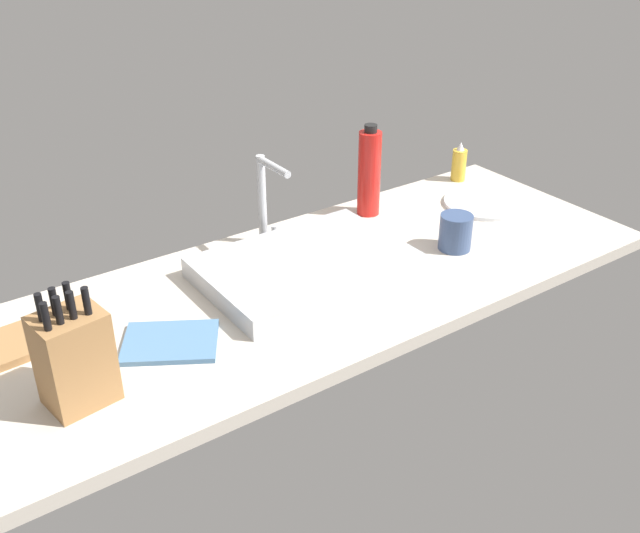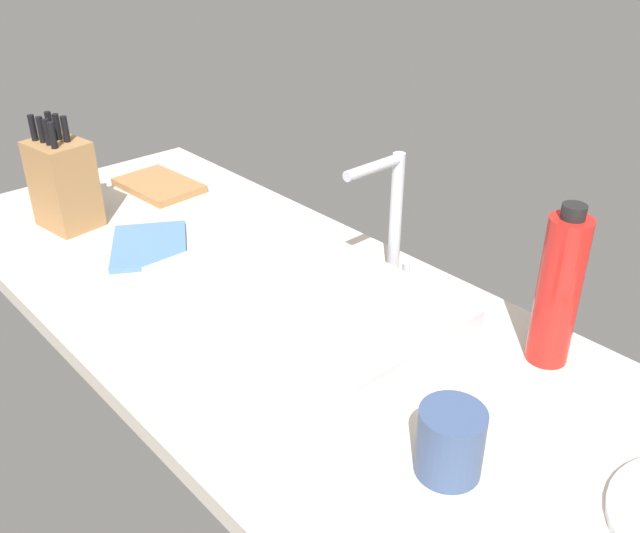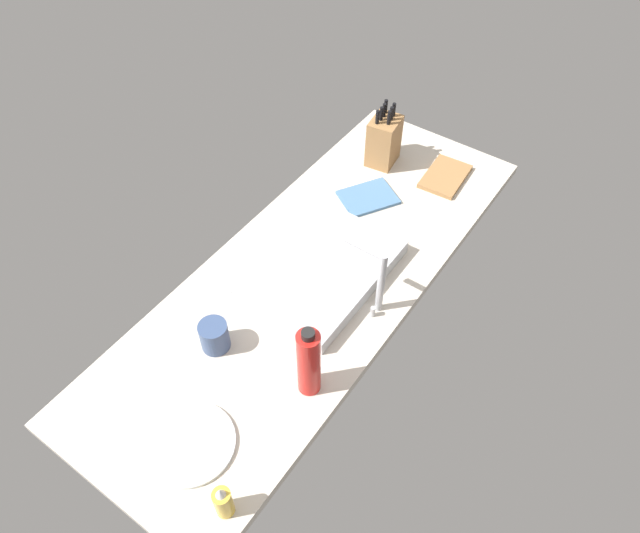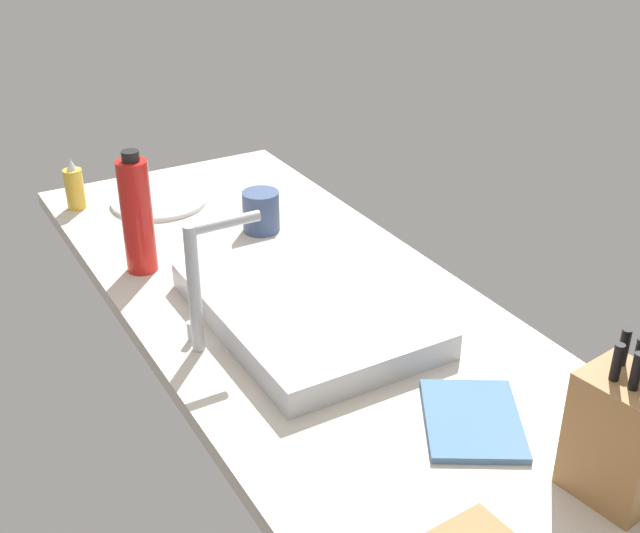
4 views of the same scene
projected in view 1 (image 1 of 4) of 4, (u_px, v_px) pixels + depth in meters
countertop_slab at (312, 286)px, 186.11cm from camera, size 185.12×67.81×3.50cm
sink_basin at (306, 267)px, 186.03cm from camera, size 52.08×35.70×5.36cm
faucet at (265, 194)px, 195.38cm from camera, size 5.50×14.56×25.43cm
knife_block at (74, 358)px, 139.28cm from camera, size 14.02×12.07×25.27cm
cutting_board at (18, 343)px, 159.73cm from camera, size 22.69×15.92×1.80cm
soap_bottle at (459, 164)px, 240.96cm from camera, size 4.76×4.76×13.19cm
water_bottle at (369, 173)px, 214.44cm from camera, size 6.75×6.75×27.53cm
dinner_plate at (484, 203)px, 225.72cm from camera, size 24.85×24.85×1.20cm
dish_towel at (170, 342)px, 160.48cm from camera, size 25.43×23.73×1.20cm
coffee_mug at (456, 232)px, 198.20cm from camera, size 8.91×8.91×9.94cm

